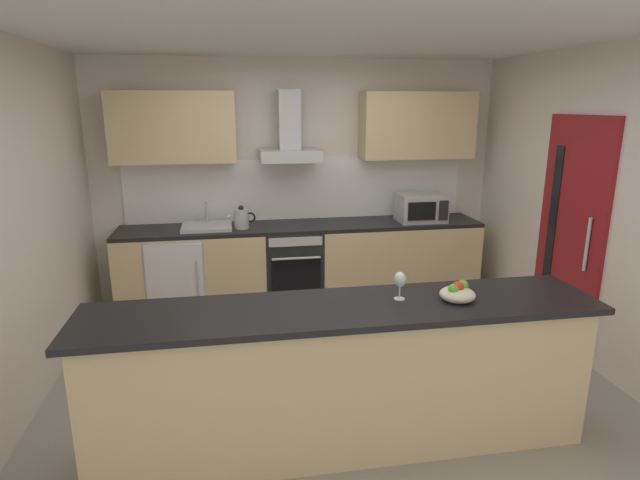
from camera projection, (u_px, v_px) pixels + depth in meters
ground at (332, 380)px, 4.14m from camera, size 5.34×4.90×0.02m
ceiling at (334, 31)px, 3.47m from camera, size 5.34×4.90×0.02m
wall_back at (298, 182)px, 5.72m from camera, size 5.34×0.12×2.60m
wall_left at (5, 234)px, 3.44m from camera, size 0.12×4.90×2.60m
wall_right at (604, 211)px, 4.17m from camera, size 0.12×4.90×2.60m
backsplash_tile at (299, 189)px, 5.67m from camera, size 3.69×0.02×0.66m
counter_back at (303, 265)px, 5.57m from camera, size 3.82×0.60×0.90m
counter_island at (343, 377)px, 3.22m from camera, size 3.16×0.64×0.96m
upper_cabinets at (300, 126)px, 5.34m from camera, size 3.77×0.32×0.70m
side_door at (570, 236)px, 4.48m from camera, size 0.08×0.85×2.05m
oven at (293, 266)px, 5.52m from camera, size 0.60×0.62×0.80m
refrigerator at (178, 275)px, 5.33m from camera, size 0.58×0.60×0.85m
microwave at (421, 208)px, 5.58m from camera, size 0.50×0.38×0.30m
sink at (207, 226)px, 5.27m from camera, size 0.50×0.40×0.26m
kettle at (242, 218)px, 5.27m from camera, size 0.29×0.15×0.24m
range_hood at (289, 139)px, 5.31m from camera, size 0.62×0.45×0.72m
wine_glass at (400, 281)px, 3.18m from camera, size 0.08×0.08×0.18m
fruit_bowl at (458, 293)px, 3.19m from camera, size 0.22×0.22×0.13m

